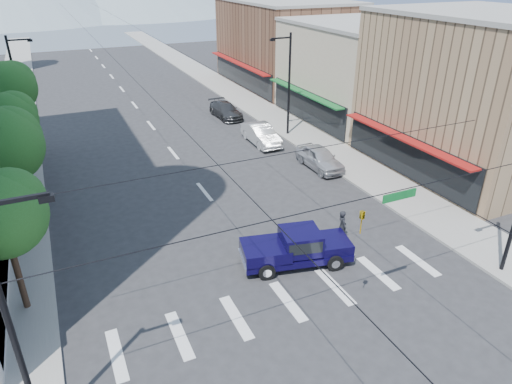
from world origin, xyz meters
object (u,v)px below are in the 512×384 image
(pickup_truck, at_px, (296,247))
(parked_car_near, at_px, (320,158))
(pedestrian, at_px, (342,226))
(parked_car_far, at_px, (226,110))
(parked_car_mid, at_px, (261,134))

(pickup_truck, relative_size, parked_car_near, 1.24)
(pickup_truck, relative_size, pedestrian, 3.12)
(parked_car_near, bearing_deg, parked_car_far, 96.63)
(pedestrian, bearing_deg, parked_car_mid, 1.98)
(parked_car_mid, bearing_deg, pickup_truck, -108.96)
(parked_car_near, bearing_deg, pedestrian, -115.21)
(parked_car_near, relative_size, parked_car_mid, 0.95)
(parked_car_far, bearing_deg, pedestrian, -98.34)
(pedestrian, distance_m, parked_car_mid, 16.36)
(parked_car_mid, xyz_separation_m, parked_car_far, (0.00, 8.45, -0.10))
(pedestrian, xyz_separation_m, parked_car_near, (4.41, 9.43, -0.14))
(pickup_truck, height_order, parked_car_far, pickup_truck)
(pickup_truck, bearing_deg, parked_car_far, 89.20)
(pickup_truck, bearing_deg, pedestrian, 25.85)
(pickup_truck, distance_m, parked_car_far, 26.11)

